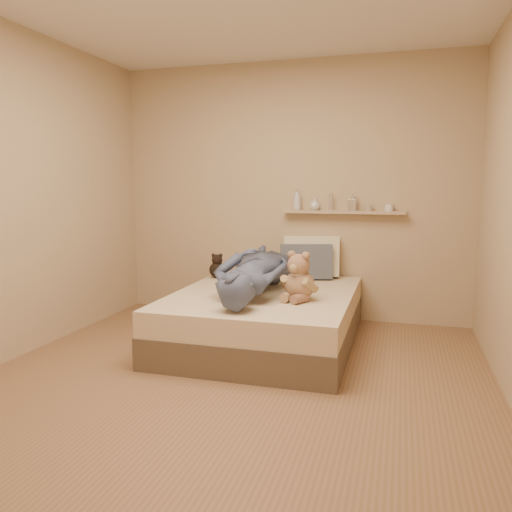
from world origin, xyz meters
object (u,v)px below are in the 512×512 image
(bed, at_px, (265,317))
(pillow_grey, at_px, (306,262))
(teddy_bear, at_px, (299,280))
(game_console, at_px, (243,287))
(person, at_px, (256,270))
(pillow_cream, at_px, (311,257))
(dark_plush, at_px, (217,267))
(wall_shelf, at_px, (343,212))

(bed, bearing_deg, pillow_grey, 71.74)
(teddy_bear, bearing_deg, game_console, -141.35)
(pillow_grey, bearing_deg, person, -111.79)
(game_console, xyz_separation_m, pillow_grey, (0.26, 1.22, 0.03))
(teddy_bear, distance_m, person, 0.45)
(teddy_bear, bearing_deg, pillow_cream, 94.54)
(dark_plush, bearing_deg, pillow_cream, 20.04)
(person, bearing_deg, dark_plush, -46.50)
(teddy_bear, bearing_deg, pillow_grey, 96.94)
(dark_plush, height_order, person, person)
(person, bearing_deg, game_console, 92.04)
(game_console, relative_size, wall_shelf, 0.14)
(teddy_bear, relative_size, dark_plush, 1.63)
(pillow_cream, bearing_deg, game_console, -101.79)
(wall_shelf, bearing_deg, game_console, -111.90)
(teddy_bear, relative_size, person, 0.25)
(game_console, relative_size, dark_plush, 0.70)
(bed, relative_size, person, 1.17)
(teddy_bear, height_order, pillow_cream, pillow_cream)
(bed, relative_size, dark_plush, 7.73)
(pillow_cream, bearing_deg, person, -110.19)
(bed, height_order, pillow_cream, pillow_cream)
(game_console, xyz_separation_m, pillow_cream, (0.28, 1.36, 0.06))
(teddy_bear, distance_m, pillow_cream, 1.07)
(pillow_cream, bearing_deg, teddy_bear, -85.46)
(bed, distance_m, game_console, 0.64)
(game_console, bearing_deg, pillow_cream, 78.21)
(dark_plush, bearing_deg, game_console, -59.78)
(game_console, distance_m, dark_plush, 1.20)
(bed, height_order, dark_plush, dark_plush)
(game_console, height_order, pillow_grey, pillow_grey)
(pillow_cream, height_order, wall_shelf, wall_shelf)
(dark_plush, height_order, pillow_grey, pillow_grey)
(person, bearing_deg, pillow_grey, -114.13)
(game_console, distance_m, wall_shelf, 1.63)
(teddy_bear, distance_m, wall_shelf, 1.26)
(game_console, xyz_separation_m, wall_shelf, (0.58, 1.44, 0.51))
(pillow_cream, bearing_deg, dark_plush, -159.96)
(pillow_cream, bearing_deg, pillow_grey, -101.31)
(pillow_grey, distance_m, person, 0.79)
(dark_plush, xyz_separation_m, pillow_grey, (0.86, 0.18, 0.06))
(dark_plush, relative_size, person, 0.15)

